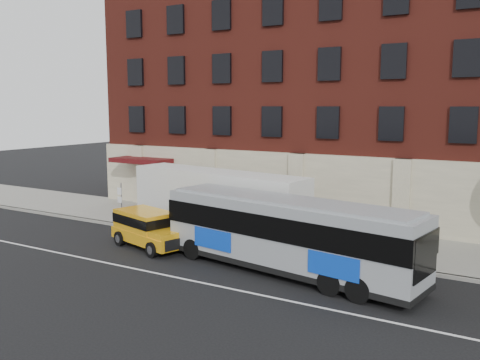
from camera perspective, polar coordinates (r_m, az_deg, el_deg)
The scene contains 9 objects.
ground at distance 20.90m, azimuth -7.37°, elevation -11.11°, with size 120.00×120.00×0.00m, color black.
sidewalk at distance 28.22m, azimuth 3.94°, elevation -5.78°, with size 60.00×6.00×0.15m, color gray.
kerb at distance 25.65m, azimuth 0.92°, elevation -7.20°, with size 60.00×0.25×0.15m, color gray.
lane_line at distance 21.27m, azimuth -6.53°, elevation -10.73°, with size 60.00×0.12×0.01m, color silver.
building at distance 34.67m, azimuth 9.98°, elevation 9.24°, with size 30.00×12.10×15.00m.
sign_pole at distance 30.44m, azimuth -13.01°, elevation -2.29°, with size 0.30×0.20×2.50m.
city_bus at distance 21.36m, azimuth 5.20°, elevation -5.79°, with size 11.72×4.25×3.14m.
yellow_suv at distance 25.76m, azimuth -10.10°, elevation -5.10°, with size 4.77×2.95×1.77m.
shipping_container at distance 27.26m, azimuth -2.52°, elevation -2.71°, with size 10.68×3.73×3.49m.
Camera 1 is at (12.17, -15.53, 6.90)m, focal length 38.67 mm.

